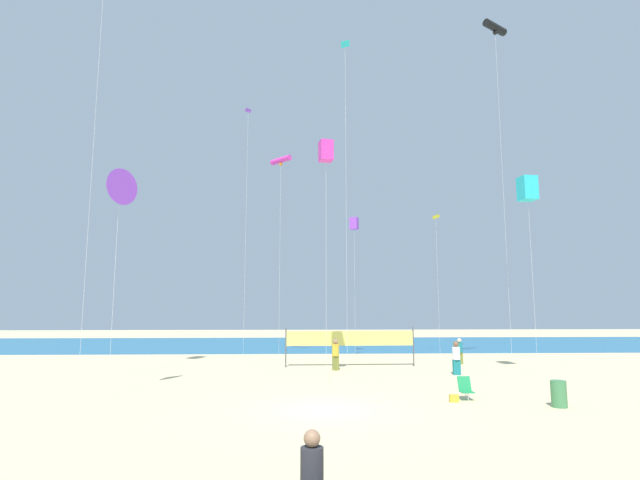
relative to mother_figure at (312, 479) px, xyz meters
name	(u,v)px	position (x,y,z in m)	size (l,w,h in m)	color
ground_plane	(325,410)	(0.70, 9.82, -0.90)	(120.00, 120.00, 0.00)	beige
ocean_band	(310,344)	(0.70, 40.61, -0.90)	(120.00, 20.00, 0.01)	#1E6B99
mother_figure	(312,479)	(0.00, 0.00, 0.00)	(0.39, 0.39, 1.69)	#EA7260
beachgoer_teal_shirt	(460,350)	(10.07, 23.46, -0.02)	(0.38, 0.38, 1.64)	olive
beachgoer_white_shirt	(456,357)	(8.29, 18.55, 0.06)	(0.41, 0.41, 1.80)	#19727A
beachgoer_mustard_shirt	(336,353)	(1.82, 20.75, 0.06)	(0.41, 0.41, 1.80)	olive
folding_beach_chair	(465,388)	(6.43, 11.55, -0.44)	(0.52, 0.65, 0.89)	#1E8C4C
trash_barrel	(559,394)	(9.40, 9.93, -0.42)	(0.56, 0.56, 0.96)	#3F7F4C
volleyball_net	(350,340)	(2.85, 22.39, 0.73)	(8.06, 0.27, 2.40)	#4C4C51
beach_handbag	(454,398)	(5.79, 11.06, -0.76)	(0.36, 0.18, 0.28)	gold
kite_cyan_box	(527,189)	(12.32, 17.55, 9.28)	(0.94, 0.94, 10.86)	silver
kite_violet_diamond	(248,122)	(-4.54, 29.11, 17.44)	(0.61, 0.62, 19.46)	silver
kite_violet_delta	(120,187)	(-8.07, 12.40, 7.90)	(1.13, 1.52, 9.60)	silver
kite_violet_box	(354,224)	(3.84, 28.64, 9.13)	(0.75, 0.75, 10.51)	silver
kite_cyan_diamond	(345,54)	(2.35, 19.12, 17.92)	(0.76, 0.76, 19.64)	silver
kite_yellow_diamond	(436,219)	(10.42, 29.32, 9.71)	(0.74, 0.74, 10.99)	silver
kite_magenta_tube	(281,161)	(-1.81, 27.47, 13.74)	(1.68, 1.68, 14.91)	silver
kite_magenta_box	(326,151)	(1.02, 15.57, 10.64)	(0.78, 0.78, 12.09)	silver
kite_black_tube	(495,29)	(12.39, 20.89, 20.83)	(1.92, 1.52, 22.06)	silver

